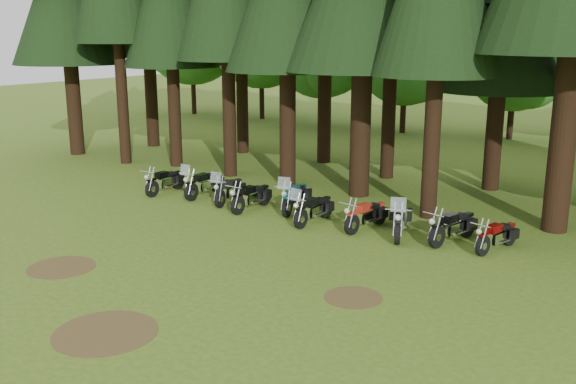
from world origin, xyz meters
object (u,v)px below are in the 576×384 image
(motorcycle_5, at_px, (313,210))
(motorcycle_6, at_px, (366,216))
(motorcycle_0, at_px, (165,182))
(motorcycle_7, at_px, (400,220))
(motorcycle_2, at_px, (229,191))
(motorcycle_3, at_px, (251,197))
(motorcycle_8, at_px, (453,227))
(motorcycle_4, at_px, (295,198))
(motorcycle_1, at_px, (204,184))
(motorcycle_9, at_px, (497,237))

(motorcycle_5, distance_m, motorcycle_6, 1.80)
(motorcycle_0, xyz_separation_m, motorcycle_7, (9.93, -0.09, 0.06))
(motorcycle_7, bearing_deg, motorcycle_0, 159.23)
(motorcycle_0, relative_size, motorcycle_2, 0.99)
(motorcycle_3, height_order, motorcycle_8, motorcycle_8)
(motorcycle_4, bearing_deg, motorcycle_1, 169.58)
(motorcycle_6, bearing_deg, motorcycle_7, 6.16)
(motorcycle_7, bearing_deg, motorcycle_1, 156.33)
(motorcycle_2, distance_m, motorcycle_9, 9.80)
(motorcycle_1, xyz_separation_m, motorcycle_2, (1.38, -0.22, -0.03))
(motorcycle_0, distance_m, motorcycle_5, 7.00)
(motorcycle_0, xyz_separation_m, motorcycle_9, (12.84, 0.19, -0.03))
(motorcycle_0, height_order, motorcycle_4, motorcycle_4)
(motorcycle_1, height_order, motorcycle_3, motorcycle_1)
(motorcycle_0, bearing_deg, motorcycle_9, -1.21)
(motorcycle_5, height_order, motorcycle_9, motorcycle_5)
(motorcycle_2, relative_size, motorcycle_3, 1.00)
(motorcycle_2, distance_m, motorcycle_7, 6.91)
(motorcycle_0, bearing_deg, motorcycle_7, -2.55)
(motorcycle_6, height_order, motorcycle_7, motorcycle_7)
(motorcycle_2, distance_m, motorcycle_3, 1.31)
(motorcycle_1, relative_size, motorcycle_8, 1.04)
(motorcycle_3, bearing_deg, motorcycle_0, -179.83)
(motorcycle_1, height_order, motorcycle_9, motorcycle_1)
(motorcycle_3, xyz_separation_m, motorcycle_8, (7.22, 0.36, 0.02))
(motorcycle_5, bearing_deg, motorcycle_2, 174.91)
(motorcycle_6, bearing_deg, motorcycle_5, -159.72)
(motorcycle_5, distance_m, motorcycle_7, 2.95)
(motorcycle_5, relative_size, motorcycle_9, 1.12)
(motorcycle_4, distance_m, motorcycle_5, 1.57)
(motorcycle_3, distance_m, motorcycle_5, 2.71)
(motorcycle_2, xyz_separation_m, motorcycle_3, (1.27, -0.33, -0.01))
(motorcycle_3, distance_m, motorcycle_9, 8.54)
(motorcycle_8, relative_size, motorcycle_9, 1.13)
(motorcycle_6, bearing_deg, motorcycle_4, 179.13)
(motorcycle_2, xyz_separation_m, motorcycle_4, (2.67, 0.35, 0.03))
(motorcycle_2, bearing_deg, motorcycle_3, -26.47)
(motorcycle_3, xyz_separation_m, motorcycle_4, (1.40, 0.68, 0.04))
(motorcycle_6, bearing_deg, motorcycle_3, -168.97)
(motorcycle_1, bearing_deg, motorcycle_5, -9.87)
(motorcycle_2, height_order, motorcycle_3, motorcycle_2)
(motorcycle_1, relative_size, motorcycle_3, 1.06)
(motorcycle_0, xyz_separation_m, motorcycle_6, (8.76, -0.02, -0.00))
(motorcycle_4, bearing_deg, motorcycle_0, 173.07)
(motorcycle_0, distance_m, motorcycle_7, 9.93)
(motorcycle_1, bearing_deg, motorcycle_7, -5.15)
(motorcycle_1, height_order, motorcycle_4, motorcycle_4)
(motorcycle_4, xyz_separation_m, motorcycle_8, (5.82, -0.32, -0.02))
(motorcycle_0, xyz_separation_m, motorcycle_2, (3.03, 0.19, 0.01))
(motorcycle_2, relative_size, motorcycle_4, 0.93)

